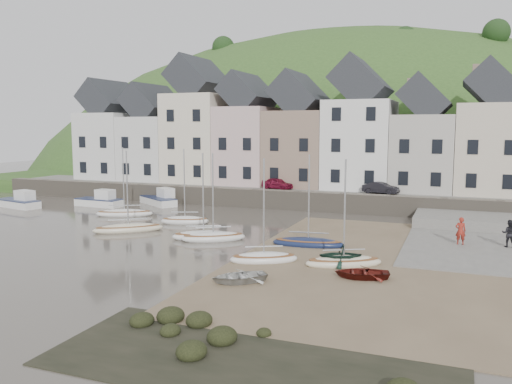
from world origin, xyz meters
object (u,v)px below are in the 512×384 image
at_px(rowboat_green, 341,254).
at_px(person_red, 461,231).
at_px(rowboat_red, 362,273).
at_px(person_dark, 509,233).
at_px(sailboat_0, 124,213).
at_px(rowboat_white, 239,276).
at_px(car_right, 381,188).
at_px(car_left, 277,183).

bearing_deg(rowboat_green, person_red, 119.64).
height_order(rowboat_red, person_dark, person_dark).
bearing_deg(rowboat_green, person_dark, 109.89).
distance_m(rowboat_green, person_dark, 12.39).
height_order(sailboat_0, rowboat_white, sailboat_0).
height_order(rowboat_white, person_dark, person_dark).
distance_m(rowboat_red, car_right, 23.55).
relative_size(rowboat_white, person_dark, 1.60).
relative_size(rowboat_green, rowboat_red, 0.86).
height_order(rowboat_white, car_right, car_right).
height_order(rowboat_red, person_red, person_red).
bearing_deg(rowboat_red, car_right, 170.74).
distance_m(person_dark, car_right, 16.49).
xyz_separation_m(sailboat_0, car_left, (10.48, 11.35, 1.91)).
relative_size(rowboat_white, car_left, 0.85).
bearing_deg(car_left, car_right, -71.78).
relative_size(sailboat_0, rowboat_white, 2.20).
bearing_deg(sailboat_0, rowboat_white, -40.64).
height_order(rowboat_green, person_red, person_red).
xyz_separation_m(rowboat_white, person_dark, (13.36, 13.34, 0.66)).
xyz_separation_m(rowboat_green, rowboat_red, (1.58, -2.12, -0.34)).
height_order(person_dark, car_right, car_right).
height_order(rowboat_green, car_left, car_left).
distance_m(sailboat_0, person_dark, 30.91).
distance_m(rowboat_red, person_red, 11.12).
relative_size(rowboat_green, person_red, 1.31).
distance_m(person_red, person_dark, 2.95).
distance_m(rowboat_green, person_red, 10.13).
relative_size(rowboat_red, car_left, 0.83).
distance_m(rowboat_white, rowboat_green, 6.56).
bearing_deg(rowboat_green, sailboat_0, -136.34).
bearing_deg(car_right, car_left, 100.96).
bearing_deg(rowboat_white, car_left, 154.17).
distance_m(sailboat_0, person_red, 28.00).
height_order(rowboat_white, rowboat_green, rowboat_green).
xyz_separation_m(person_red, car_left, (-17.44, 13.34, 1.13)).
bearing_deg(rowboat_white, rowboat_red, 77.14).
xyz_separation_m(rowboat_white, rowboat_red, (5.67, 3.00, -0.01)).
distance_m(person_red, car_left, 21.99).
height_order(sailboat_0, car_left, sailboat_0).
xyz_separation_m(rowboat_green, person_dark, (9.26, 8.22, 0.33)).
height_order(rowboat_green, rowboat_red, rowboat_green).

